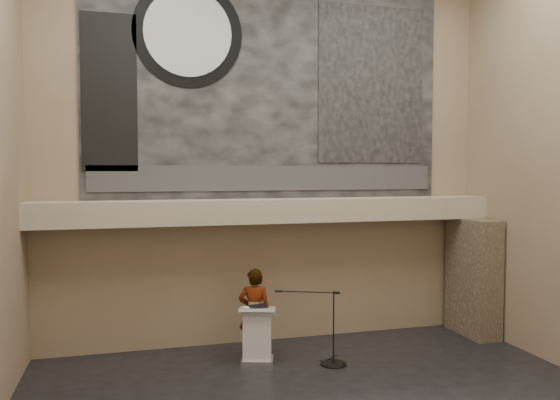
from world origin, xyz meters
name	(u,v)px	position (x,y,z in m)	size (l,w,h in m)	color
wall_back	(270,151)	(0.00, 4.00, 4.25)	(10.00, 0.02, 8.50)	#856F54
wall_front	(518,115)	(0.00, -4.00, 4.25)	(10.00, 0.02, 8.50)	#856F54
soffit	(275,211)	(0.00, 3.60, 2.95)	(10.00, 0.80, 0.50)	tan
sprinkler_left	(201,226)	(-1.60, 3.55, 2.67)	(0.04, 0.04, 0.06)	#B2893D
sprinkler_right	(357,222)	(1.90, 3.55, 2.67)	(0.04, 0.04, 0.06)	#B2893D
banner	(271,85)	(0.00, 3.97, 5.70)	(8.00, 0.05, 5.00)	black
banner_text_strip	(271,178)	(0.00, 3.93, 3.65)	(7.76, 0.02, 0.55)	#303030
banner_clock_rim	(188,33)	(-1.80, 3.93, 6.70)	(2.30, 2.30, 0.02)	black
banner_clock_face	(188,33)	(-1.80, 3.91, 6.70)	(1.84, 1.84, 0.02)	silver
banner_building_print	(372,85)	(2.40, 3.93, 5.80)	(2.60, 0.02, 3.60)	black
banner_brick_print	(109,92)	(-3.40, 3.93, 5.40)	(1.10, 0.02, 3.20)	black
stone_pier	(473,277)	(4.65, 3.15, 1.35)	(0.60, 1.40, 2.70)	#46392B
lectern	(257,335)	(-0.62, 2.65, 0.55)	(0.82, 0.68, 1.13)	silver
binder	(258,306)	(-0.60, 2.67, 1.12)	(0.33, 0.26, 0.04)	black
papers	(251,308)	(-0.75, 2.65, 1.10)	(0.23, 0.32, 0.01)	white
speaker_person	(255,313)	(-0.60, 2.99, 0.91)	(0.67, 0.44, 1.82)	beige
mic_stand	(331,354)	(0.76, 2.14, 0.21)	(1.33, 0.71, 1.47)	black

